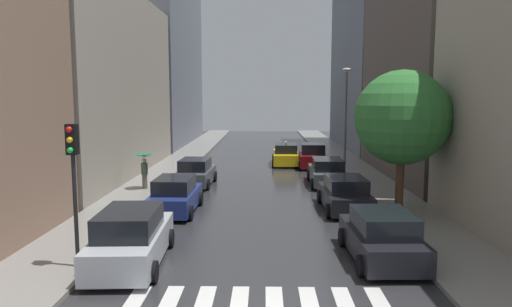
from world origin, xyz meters
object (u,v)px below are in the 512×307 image
(parked_car_right_fourth, at_px, (312,156))
(lamp_post_right, at_px, (346,113))
(street_tree_right, at_px, (402,118))
(parked_car_right_second, at_px, (345,194))
(traffic_light_left_corner, at_px, (73,164))
(parked_car_left_third, at_px, (196,173))
(parked_car_right_third, at_px, (327,172))
(pedestrian_foreground, at_px, (144,162))
(parked_car_left_second, at_px, (175,196))
(parked_car_right_nearest, at_px, (382,237))
(taxi_midroad, at_px, (286,155))
(parked_car_left_nearest, at_px, (131,239))

(parked_car_right_fourth, bearing_deg, lamp_post_right, -146.08)
(street_tree_right, xyz_separation_m, lamp_post_right, (-0.63, 10.67, -0.17))
(parked_car_right_second, height_order, traffic_light_left_corner, traffic_light_left_corner)
(parked_car_left_third, bearing_deg, parked_car_right_third, -84.39)
(street_tree_right, bearing_deg, parked_car_right_third, 108.13)
(parked_car_right_second, bearing_deg, pedestrian_foreground, 67.06)
(parked_car_left_second, height_order, lamp_post_right, lamp_post_right)
(parked_car_left_third, xyz_separation_m, pedestrian_foreground, (-2.57, -1.72, 0.86))
(parked_car_right_nearest, xyz_separation_m, pedestrian_foreground, (-10.40, 10.75, 0.85))
(parked_car_left_third, bearing_deg, taxi_midroad, -31.15)
(parked_car_left_third, xyz_separation_m, lamp_post_right, (9.42, 4.11, 3.39))
(parked_car_left_third, height_order, parked_car_right_fourth, parked_car_right_fourth)
(parked_car_right_second, bearing_deg, parked_car_left_third, 51.87)
(parked_car_right_second, bearing_deg, parked_car_left_nearest, 131.03)
(parked_car_left_third, distance_m, lamp_post_right, 10.82)
(parked_car_left_third, relative_size, parked_car_right_second, 0.94)
(parked_car_left_second, bearing_deg, parked_car_right_third, -47.41)
(parked_car_right_nearest, bearing_deg, traffic_light_left_corner, 94.91)
(parked_car_left_third, bearing_deg, parked_car_left_second, -177.12)
(parked_car_right_third, relative_size, street_tree_right, 0.74)
(street_tree_right, distance_m, traffic_light_left_corner, 13.62)
(taxi_midroad, height_order, street_tree_right, street_tree_right)
(parked_car_right_fourth, bearing_deg, traffic_light_left_corner, 158.87)
(pedestrian_foreground, bearing_deg, parked_car_right_third, -43.86)
(parked_car_right_nearest, bearing_deg, pedestrian_foreground, 42.24)
(parked_car_left_nearest, height_order, parked_car_left_second, parked_car_left_nearest)
(traffic_light_left_corner, bearing_deg, parked_car_left_third, 83.38)
(parked_car_left_third, relative_size, taxi_midroad, 0.90)
(parked_car_right_third, height_order, street_tree_right, street_tree_right)
(parked_car_left_nearest, distance_m, traffic_light_left_corner, 2.92)
(parked_car_right_second, bearing_deg, parked_car_left_second, 93.08)
(street_tree_right, bearing_deg, lamp_post_right, 93.38)
(parked_car_left_third, bearing_deg, parked_car_right_second, -124.43)
(parked_car_right_fourth, relative_size, taxi_midroad, 0.92)
(parked_car_left_nearest, distance_m, parked_car_right_fourth, 21.54)
(parked_car_left_nearest, distance_m, street_tree_right, 12.51)
(parked_car_right_nearest, xyz_separation_m, parked_car_right_fourth, (-0.25, 19.62, 0.07))
(parked_car_left_second, relative_size, lamp_post_right, 0.61)
(parked_car_right_nearest, bearing_deg, parked_car_left_third, 30.32)
(parked_car_right_nearest, relative_size, taxi_midroad, 0.93)
(parked_car_right_third, xyz_separation_m, pedestrian_foreground, (-10.34, -2.12, 0.87))
(parked_car_right_second, height_order, lamp_post_right, lamp_post_right)
(parked_car_left_second, xyz_separation_m, street_tree_right, (10.02, -0.14, 3.55))
(traffic_light_left_corner, bearing_deg, pedestrian_foreground, 94.78)
(taxi_midroad, xyz_separation_m, pedestrian_foreground, (-8.24, -10.20, 0.85))
(parked_car_left_third, height_order, parked_car_right_second, parked_car_left_third)
(parked_car_left_second, xyz_separation_m, lamp_post_right, (9.39, 10.53, 3.37))
(taxi_midroad, relative_size, street_tree_right, 0.74)
(parked_car_left_third, height_order, taxi_midroad, taxi_midroad)
(parked_car_left_second, distance_m, lamp_post_right, 14.51)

